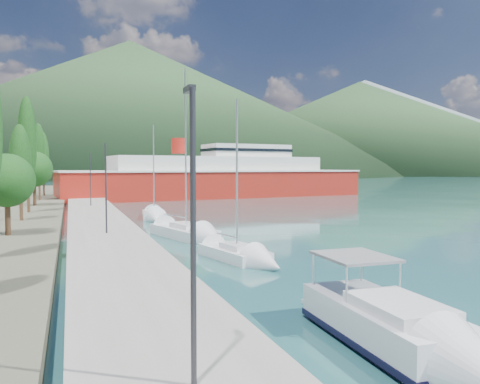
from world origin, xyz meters
name	(u,v)px	position (x,y,z in m)	size (l,w,h in m)	color
ground	(112,186)	(0.00, 120.00, 0.00)	(1400.00, 1400.00, 0.00)	#265B5C
quay	(98,222)	(-9.00, 26.00, 0.40)	(5.00, 88.00, 0.80)	gray
hills_far	(184,115)	(138.59, 618.73, 77.39)	(1480.00, 900.00, 180.00)	slate
hills_near	(204,116)	(98.04, 372.50, 49.18)	(1010.00, 520.00, 115.00)	#294827
tree_row	(26,160)	(-15.21, 33.14, 5.94)	(4.23, 66.15, 11.67)	#47301E
lamp_posts	(106,184)	(-9.00, 15.92, 4.08)	(0.15, 48.35, 6.06)	#2D2D33
motor_cruiser	(415,345)	(-2.71, -7.03, 0.50)	(2.73, 8.36, 3.05)	black
sailboat_near	(250,259)	(-2.15, 6.53, 0.27)	(3.48, 7.13, 9.84)	silver
sailboat_mid	(198,236)	(-2.72, 15.23, 0.32)	(4.71, 9.65, 13.43)	silver
sailboat_far	(155,217)	(-3.36, 29.56, 0.30)	(3.15, 7.34, 10.45)	silver
ferry	(220,179)	(13.69, 61.75, 3.26)	(54.86, 17.43, 10.71)	#A71E14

